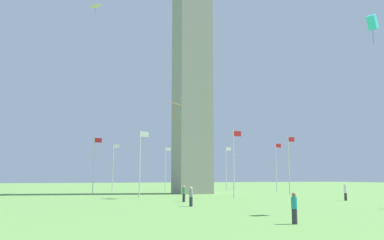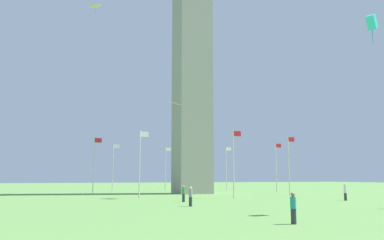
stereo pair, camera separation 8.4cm
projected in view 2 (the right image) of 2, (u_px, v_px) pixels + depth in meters
The scene contains 17 objects.
ground_plane at pixel (192, 194), 62.51m from camera, with size 260.00×260.00×0.00m, color #609347.
obelisk_monument at pixel (192, 46), 65.75m from camera, with size 5.15×5.15×46.82m.
flagpole_n at pixel (276, 165), 68.09m from camera, with size 1.12×0.14×8.18m.
flagpole_ne at pixel (226, 166), 76.45m from camera, with size 1.12×0.14×8.18m.
flagpole_e at pixel (166, 166), 77.02m from camera, with size 1.12×0.14×8.18m.
flagpole_se at pixel (113, 165), 69.46m from camera, with size 1.12×0.14×8.18m.
flagpole_s at pixel (94, 163), 58.21m from camera, with size 1.12×0.14×8.18m.
flagpole_sw at pixel (140, 161), 49.84m from camera, with size 1.12×0.14×8.18m.
flagpole_w at pixel (234, 160), 49.27m from camera, with size 1.12×0.14×8.18m.
flagpole_nw at pixel (289, 163), 56.83m from camera, with size 1.12×0.14×8.18m.
person_teal_shirt at pixel (293, 208), 21.84m from camera, with size 0.32×0.32×1.67m.
person_green_shirt at pixel (184, 194), 41.25m from camera, with size 0.32×0.32×1.66m.
person_gray_shirt at pixel (191, 197), 34.99m from camera, with size 0.32×0.32×1.67m.
person_white_shirt at pixel (345, 192), 43.78m from camera, with size 0.32×0.32×1.77m.
kite_orange_diamond at pixel (175, 104), 49.83m from camera, with size 2.05×2.04×2.34m.
kite_yellow_diamond at pixel (96, 7), 57.27m from camera, with size 1.63×1.66×1.98m.
kite_cyan_box at pixel (372, 22), 29.90m from camera, with size 1.15×0.98×2.19m.
Camera 2 is at (-21.29, -59.78, 2.47)m, focal length 38.33 mm.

